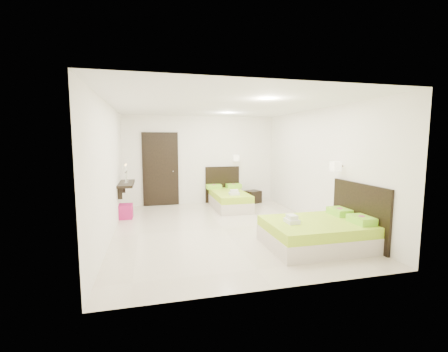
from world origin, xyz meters
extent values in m
plane|color=beige|center=(0.00, 0.00, 0.00)|extent=(5.50, 5.50, 0.00)
cube|color=beige|center=(0.65, 1.87, 0.14)|extent=(0.88, 1.75, 0.28)
cube|color=#94C51F|center=(0.65, 1.87, 0.37)|extent=(0.87, 1.74, 0.18)
cube|color=black|center=(0.65, 2.72, 0.55)|extent=(1.05, 0.05, 1.10)
cube|color=#91E429|center=(0.34, 2.53, 0.52)|extent=(0.44, 0.30, 0.12)
cylinder|color=#CA2F82|center=(0.34, 2.53, 0.58)|extent=(0.11, 0.11, 0.00)
cube|color=#91E429|center=(0.95, 2.53, 0.52)|extent=(0.44, 0.30, 0.12)
cylinder|color=#CA2F82|center=(0.95, 2.53, 0.58)|extent=(0.11, 0.11, 0.00)
cube|color=white|center=(0.65, 1.39, 0.49)|extent=(0.26, 0.19, 0.07)
cube|color=white|center=(0.65, 1.39, 0.56)|extent=(0.20, 0.14, 0.07)
cube|color=beige|center=(1.03, 2.57, 1.36)|extent=(0.16, 0.16, 0.18)
cylinder|color=#2D2116|center=(1.03, 2.65, 1.36)|extent=(0.03, 0.16, 0.03)
cube|color=beige|center=(1.36, -1.48, 0.14)|extent=(1.78, 1.33, 0.28)
cube|color=#94C51F|center=(1.36, -1.48, 0.37)|extent=(1.76, 1.32, 0.18)
cube|color=black|center=(2.22, -1.48, 0.56)|extent=(0.05, 1.51, 1.11)
cube|color=#91E429|center=(2.03, -1.79, 0.52)|extent=(0.30, 0.44, 0.12)
cylinder|color=#CA2F82|center=(2.03, -1.79, 0.59)|extent=(0.11, 0.11, 0.00)
cube|color=#91E429|center=(2.03, -1.17, 0.52)|extent=(0.30, 0.44, 0.12)
cylinder|color=#CA2F82|center=(2.03, -1.17, 0.59)|extent=(0.11, 0.11, 0.00)
cube|color=white|center=(0.87, -1.48, 0.50)|extent=(0.20, 0.27, 0.07)
cube|color=white|center=(0.87, -1.48, 0.57)|extent=(0.15, 0.20, 0.07)
cube|color=beige|center=(2.07, -0.92, 1.38)|extent=(0.16, 0.16, 0.18)
cylinder|color=#2D2116|center=(2.15, -0.92, 1.38)|extent=(0.16, 0.03, 0.03)
cube|color=black|center=(1.52, 2.40, 0.18)|extent=(0.53, 0.50, 0.37)
cube|color=#A41557|center=(-2.11, 1.37, 0.17)|extent=(0.36, 0.36, 0.35)
cube|color=black|center=(-1.20, 2.71, 1.05)|extent=(1.02, 0.06, 2.14)
cube|color=black|center=(-1.20, 2.67, 1.05)|extent=(0.88, 0.04, 2.06)
cylinder|color=silver|center=(-0.85, 2.64, 1.00)|extent=(0.03, 0.10, 0.03)
cube|color=black|center=(-2.08, 1.60, 0.82)|extent=(0.35, 1.20, 0.06)
cube|color=black|center=(-2.19, 1.15, 0.67)|extent=(0.10, 0.04, 0.30)
cube|color=black|center=(-2.19, 2.05, 0.67)|extent=(0.10, 0.04, 0.30)
cylinder|color=silver|center=(-2.08, 1.45, 0.86)|extent=(0.10, 0.10, 0.02)
cylinder|color=silver|center=(-2.08, 1.45, 0.98)|extent=(0.02, 0.02, 0.22)
cone|color=silver|center=(-2.08, 1.45, 1.11)|extent=(0.07, 0.07, 0.04)
cylinder|color=white|center=(-2.08, 1.45, 1.20)|extent=(0.02, 0.02, 0.15)
sphere|color=#FFB23F|center=(-2.08, 1.45, 1.29)|extent=(0.02, 0.02, 0.02)
cylinder|color=silver|center=(-2.08, 1.75, 0.86)|extent=(0.10, 0.10, 0.02)
cylinder|color=silver|center=(-2.08, 1.75, 0.98)|extent=(0.02, 0.02, 0.22)
cone|color=silver|center=(-2.08, 1.75, 1.11)|extent=(0.07, 0.07, 0.04)
cylinder|color=white|center=(-2.08, 1.75, 1.20)|extent=(0.02, 0.02, 0.15)
sphere|color=#FFB23F|center=(-2.08, 1.75, 1.29)|extent=(0.02, 0.02, 0.02)
camera|label=1|loc=(-1.48, -6.10, 1.88)|focal=24.00mm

